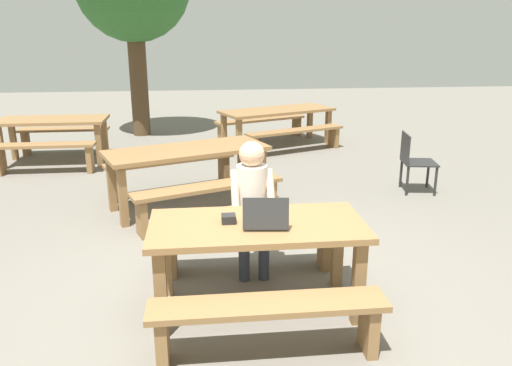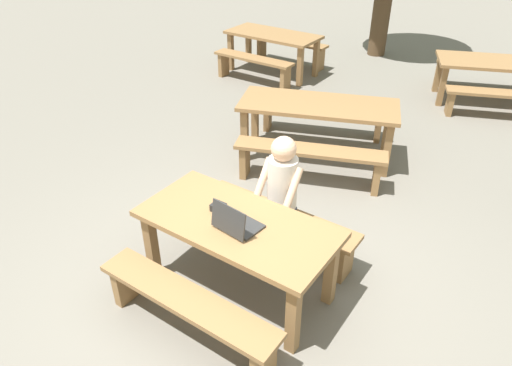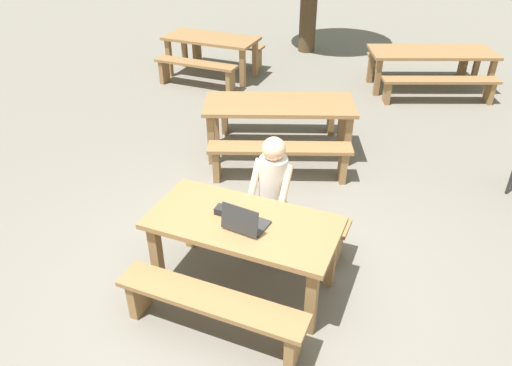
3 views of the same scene
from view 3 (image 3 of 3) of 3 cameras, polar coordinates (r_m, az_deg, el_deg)
name	(u,v)px [view 3 (image 3 of 3)]	position (r m, az deg, el deg)	size (l,w,h in m)	color
ground_plane	(244,283)	(4.77, -1.38, -11.60)	(30.00, 30.00, 0.00)	slate
picnic_table_front	(243,231)	(4.36, -1.49, -5.65)	(1.69, 0.82, 0.74)	olive
bench_near	(211,307)	(4.12, -5.30, -14.29)	(1.63, 0.30, 0.43)	olive
bench_far	(270,218)	(5.04, 1.64, -4.06)	(1.63, 0.30, 0.43)	olive
laptop	(245,222)	(4.17, -1.35, -4.59)	(0.37, 0.32, 0.26)	#2D2D2D
small_pouch	(222,210)	(4.37, -4.01, -3.18)	(0.11, 0.10, 0.07)	black
person_seated	(272,187)	(4.77, 1.84, -0.45)	(0.39, 0.40, 1.25)	#333847
picnic_table_mid	(279,111)	(6.57, 2.74, 8.46)	(2.14, 1.46, 0.76)	olive
bench_mid_south	(280,155)	(6.09, 2.80, 3.32)	(1.78, 0.93, 0.48)	olive
bench_mid_north	(278,110)	(7.32, 2.58, 8.53)	(1.78, 0.93, 0.48)	olive
picnic_table_rear	(432,56)	(9.41, 19.87, 13.83)	(2.31, 1.59, 0.70)	olive
bench_rear_south	(440,84)	(8.92, 20.73, 10.74)	(1.91, 1.01, 0.43)	olive
bench_rear_north	(419,60)	(10.08, 18.49, 13.54)	(1.91, 1.01, 0.43)	olive
picnic_table_distant	(211,43)	(9.54, -5.25, 15.96)	(1.74, 0.80, 0.76)	olive
bench_distant_south	(196,69)	(9.09, -7.04, 13.11)	(1.56, 0.31, 0.47)	olive
bench_distant_north	(226,49)	(10.17, -3.48, 15.39)	(1.56, 0.31, 0.47)	olive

